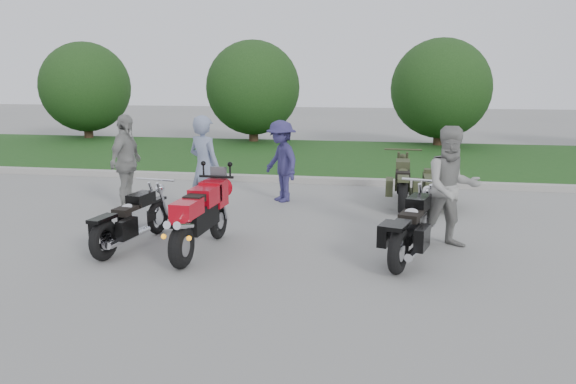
% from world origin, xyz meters
% --- Properties ---
extents(ground, '(80.00, 80.00, 0.00)m').
position_xyz_m(ground, '(0.00, 0.00, 0.00)').
color(ground, gray).
rests_on(ground, ground).
extents(curb, '(60.00, 0.30, 0.15)m').
position_xyz_m(curb, '(0.00, 6.00, 0.07)').
color(curb, '#A4A19A').
rests_on(curb, ground).
extents(grass_strip, '(60.00, 8.00, 0.14)m').
position_xyz_m(grass_strip, '(0.00, 10.15, 0.07)').
color(grass_strip, '#29531C').
rests_on(grass_strip, ground).
extents(tree_far_left, '(3.60, 3.60, 4.00)m').
position_xyz_m(tree_far_left, '(-10.00, 13.50, 2.19)').
color(tree_far_left, '#3F2B1C').
rests_on(tree_far_left, ground).
extents(tree_mid_left, '(3.60, 3.60, 4.00)m').
position_xyz_m(tree_mid_left, '(-3.00, 13.50, 2.19)').
color(tree_mid_left, '#3F2B1C').
rests_on(tree_mid_left, ground).
extents(tree_mid_right, '(3.60, 3.60, 4.00)m').
position_xyz_m(tree_mid_right, '(4.00, 13.50, 2.19)').
color(tree_mid_right, '#3F2B1C').
rests_on(tree_mid_right, ground).
extents(sportbike_red, '(0.41, 2.14, 1.02)m').
position_xyz_m(sportbike_red, '(-0.56, 0.05, 0.60)').
color(sportbike_red, black).
rests_on(sportbike_red, ground).
extents(cruiser_left, '(0.47, 2.09, 0.81)m').
position_xyz_m(cruiser_left, '(-1.74, 0.12, 0.41)').
color(cruiser_left, black).
rests_on(cruiser_left, ground).
extents(cruiser_right, '(0.76, 2.23, 0.88)m').
position_xyz_m(cruiser_right, '(2.60, 0.34, 0.45)').
color(cruiser_right, black).
rests_on(cruiser_right, ground).
extents(cruiser_sidecar, '(1.18, 2.34, 0.90)m').
position_xyz_m(cruiser_sidecar, '(2.94, 3.83, 0.42)').
color(cruiser_sidecar, black).
rests_on(cruiser_sidecar, ground).
extents(person_stripe, '(0.85, 0.74, 1.96)m').
position_xyz_m(person_stripe, '(-1.15, 2.08, 0.98)').
color(person_stripe, '#7986A5').
rests_on(person_stripe, ground).
extents(person_grey, '(1.09, 0.95, 1.92)m').
position_xyz_m(person_grey, '(3.20, 1.04, 0.96)').
color(person_grey, gray).
rests_on(person_grey, ground).
extents(person_denim, '(1.22, 1.28, 1.74)m').
position_xyz_m(person_denim, '(-0.03, 3.83, 0.87)').
color(person_denim, navy).
rests_on(person_denim, ground).
extents(person_back, '(0.48, 1.13, 1.92)m').
position_xyz_m(person_back, '(-2.96, 2.56, 0.96)').
color(person_back, gray).
rests_on(person_back, ground).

